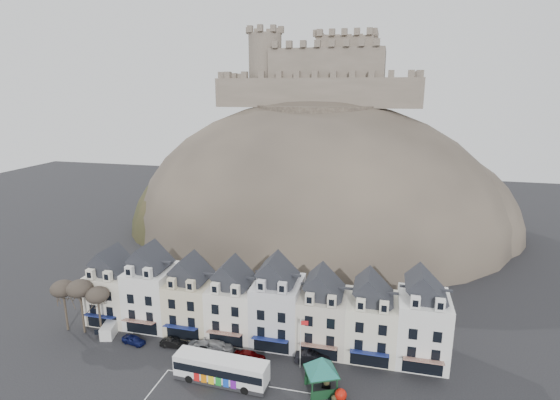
% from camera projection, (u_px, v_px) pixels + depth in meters
% --- Properties ---
extents(townhouse_terrace, '(54.40, 9.35, 11.80)m').
position_uv_depth(townhouse_terrace, '(257.00, 304.00, 65.08)').
color(townhouse_terrace, silver).
rests_on(townhouse_terrace, ground).
extents(castle_hill, '(100.00, 76.00, 68.00)m').
position_uv_depth(castle_hill, '(319.00, 230.00, 115.97)').
color(castle_hill, '#342E28').
rests_on(castle_hill, ground).
extents(castle, '(50.20, 22.20, 22.00)m').
position_uv_depth(castle, '(323.00, 74.00, 112.82)').
color(castle, '#61574A').
rests_on(castle, ground).
extents(tree_left_far, '(3.61, 3.61, 8.24)m').
position_uv_depth(tree_left_far, '(63.00, 289.00, 66.28)').
color(tree_left_far, '#393024').
rests_on(tree_left_far, ground).
extents(tree_left_mid, '(3.78, 3.78, 8.64)m').
position_uv_depth(tree_left_mid, '(80.00, 289.00, 65.50)').
color(tree_left_mid, '#393024').
rests_on(tree_left_mid, ground).
extents(tree_left_near, '(3.43, 3.43, 7.84)m').
position_uv_depth(tree_left_near, '(97.00, 295.00, 64.97)').
color(tree_left_near, '#393024').
rests_on(tree_left_near, ground).
extents(bus, '(12.35, 3.47, 3.45)m').
position_uv_depth(bus, '(221.00, 369.00, 55.39)').
color(bus, '#262628').
rests_on(bus, ground).
extents(bus_shelter, '(6.86, 6.86, 4.79)m').
position_uv_depth(bus_shelter, '(321.00, 365.00, 53.25)').
color(bus_shelter, '#11331A').
rests_on(bus_shelter, ground).
extents(red_buoy, '(1.44, 1.44, 1.79)m').
position_uv_depth(red_buoy, '(341.00, 396.00, 51.97)').
color(red_buoy, black).
rests_on(red_buoy, ground).
extents(flagpole, '(1.04, 0.21, 7.24)m').
position_uv_depth(flagpole, '(301.00, 340.00, 57.69)').
color(flagpole, silver).
rests_on(flagpole, ground).
extents(white_van, '(2.79, 4.43, 1.87)m').
position_uv_depth(white_van, '(110.00, 329.00, 66.46)').
color(white_van, silver).
rests_on(white_van, ground).
extents(planter_west, '(1.13, 0.77, 1.10)m').
position_uv_depth(planter_west, '(326.00, 384.00, 54.67)').
color(planter_west, black).
rests_on(planter_west, ground).
extents(planter_east, '(1.08, 0.71, 1.02)m').
position_uv_depth(planter_east, '(334.00, 399.00, 52.02)').
color(planter_east, black).
rests_on(planter_east, ground).
extents(car_navy, '(3.90, 2.15, 1.26)m').
position_uv_depth(car_navy, '(134.00, 340.00, 64.08)').
color(car_navy, '#0D1242').
rests_on(car_navy, ground).
extents(car_black, '(3.85, 1.42, 1.26)m').
position_uv_depth(car_black, '(174.00, 343.00, 63.27)').
color(car_black, black).
rests_on(car_black, ground).
extents(car_silver, '(5.68, 3.12, 1.54)m').
position_uv_depth(car_silver, '(207.00, 347.00, 61.97)').
color(car_silver, '#A2A4AA').
rests_on(car_silver, ground).
extents(car_white, '(4.71, 1.93, 1.36)m').
position_uv_depth(car_white, '(218.00, 346.00, 62.43)').
color(car_white, silver).
rests_on(car_white, ground).
extents(car_maroon, '(4.49, 1.96, 1.51)m').
position_uv_depth(car_maroon, '(250.00, 356.00, 59.92)').
color(car_maroon, '#530405').
rests_on(car_maroon, ground).
extents(car_charcoal, '(4.86, 2.01, 1.57)m').
position_uv_depth(car_charcoal, '(312.00, 358.00, 59.52)').
color(car_charcoal, black).
rests_on(car_charcoal, ground).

